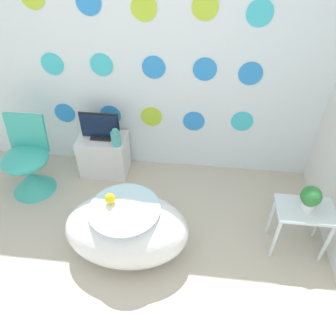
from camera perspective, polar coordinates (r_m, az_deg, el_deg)
The scene contains 10 objects.
ground_plane at distance 2.58m, azimuth -9.54°, elevation -26.54°, with size 12.00×12.00×0.00m, color #BCB29E.
wall_back_dotted at distance 3.08m, azimuth -3.27°, elevation 20.29°, with size 4.30×0.05×2.60m.
bathtub at distance 2.71m, azimuth -7.17°, elevation -10.48°, with size 1.00×0.68×0.52m.
rubber_duck at distance 2.53m, azimuth -10.09°, elevation -5.20°, with size 0.08×0.09×0.10m.
chair at distance 3.50m, azimuth -23.03°, elevation -0.16°, with size 0.45×0.45×0.78m.
tv_cabinet at distance 3.53m, azimuth -11.04°, elevation 2.30°, with size 0.49×0.34×0.44m.
tv at distance 3.33m, azimuth -11.77°, elevation 6.97°, with size 0.39×0.12×0.29m.
vase at distance 3.23m, azimuth -9.06°, elevation 5.15°, with size 0.10×0.10×0.18m.
side_table at distance 2.85m, azimuth 22.41°, elevation -7.91°, with size 0.45×0.30×0.47m.
potted_plant_left at distance 2.70m, azimuth 23.57°, elevation -4.77°, with size 0.16×0.16×0.22m.
Camera 1 is at (0.49, -0.93, 2.36)m, focal length 35.00 mm.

